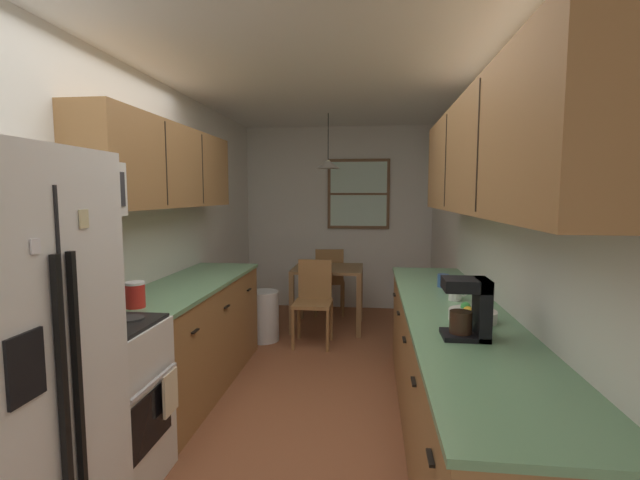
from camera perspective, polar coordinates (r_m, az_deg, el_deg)
ground_plane at (r=4.01m, az=-0.74°, el=-17.80°), size 12.00×12.00×0.00m
wall_left at (r=4.09m, az=-19.86°, el=0.81°), size 0.10×9.00×2.55m
wall_right at (r=3.76m, az=20.07°, el=0.39°), size 0.10×9.00×2.55m
wall_back at (r=6.32m, az=2.35°, el=2.81°), size 4.40×0.10×2.55m
ceiling_slab at (r=3.80m, az=-0.79°, el=20.78°), size 4.40×9.00×0.08m
stove_range at (r=2.83m, az=-26.90°, el=-18.53°), size 0.66×0.61×1.10m
microwave_over_range at (r=2.66m, az=-30.11°, el=5.70°), size 0.39×0.56×0.30m
counter_left at (r=3.91m, az=-16.20°, el=-11.64°), size 0.64×1.99×0.90m
upper_cabinets_left at (r=3.75m, az=-19.10°, el=8.87°), size 0.33×2.07×0.64m
counter_right at (r=3.04m, az=16.81°, el=-16.83°), size 0.64×3.19×0.90m
upper_cabinets_right at (r=2.80m, az=20.71°, el=10.24°), size 0.33×2.87×0.68m
dining_table at (r=5.36m, az=1.02°, el=-4.92°), size 0.82×0.73×0.74m
dining_chair_near at (r=4.83m, az=-0.83°, el=-7.42°), size 0.40×0.40×0.90m
dining_chair_far at (r=5.95m, az=1.19°, el=-4.90°), size 0.45×0.45×0.90m
pendant_light at (r=5.28m, az=1.05°, el=9.75°), size 0.27×0.27×0.63m
back_window at (r=6.23m, az=4.96°, el=5.90°), size 0.86×0.05×0.97m
trash_bin at (r=5.01m, az=-7.25°, el=-9.64°), size 0.34×0.34×0.55m
storage_canister at (r=3.05m, az=-22.63°, el=-6.49°), size 0.12×0.12×0.16m
dish_towel at (r=2.77m, az=-18.66°, el=-18.06°), size 0.02×0.16×0.24m
coffee_maker at (r=2.34m, az=18.86°, el=-8.14°), size 0.22×0.18×0.30m
mug_by_coffeemaker at (r=3.56m, az=15.55°, el=-5.05°), size 0.12×0.09×0.10m
mug_spare at (r=3.14m, az=16.99°, el=-6.58°), size 0.12×0.08×0.09m
fruit_bowl at (r=2.68m, az=19.00°, el=-9.00°), size 0.26×0.26×0.09m
table_serving_bowl at (r=5.26m, az=-0.07°, el=-3.34°), size 0.18×0.18×0.06m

